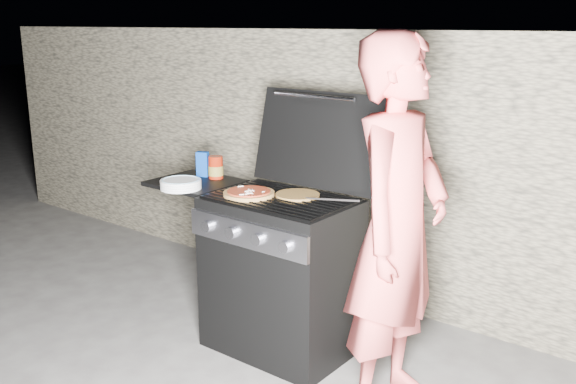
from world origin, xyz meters
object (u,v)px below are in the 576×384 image
Objects in this scene: gas_grill at (248,265)px; person at (398,229)px; pizza_topped at (249,193)px; sauce_jar at (216,167)px.

gas_grill is 1.13m from person.
pizza_topped is 0.16× the size of person.
gas_grill is at bearing 137.42° from pizza_topped.
sauce_jar is 1.42m from person.
gas_grill is 9.55× the size of sauce_jar.
pizza_topped is at bearing 85.37° from person.
gas_grill is at bearing 81.22° from person.
sauce_jar is at bearing 155.71° from pizza_topped.
sauce_jar reaches higher than gas_grill.
sauce_jar is 0.08× the size of person.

